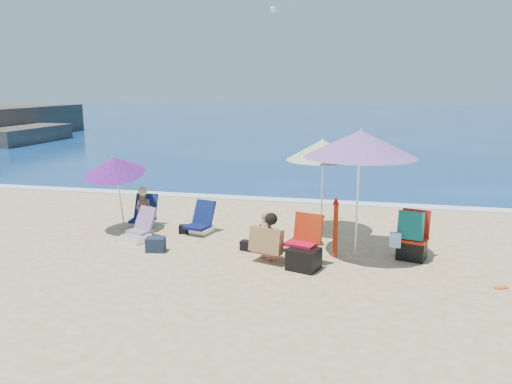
% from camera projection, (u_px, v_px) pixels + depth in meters
% --- Properties ---
extents(ground, '(120.00, 120.00, 0.00)m').
position_uv_depth(ground, '(260.00, 260.00, 9.73)').
color(ground, '#D8BC84').
rests_on(ground, ground).
extents(sea, '(120.00, 80.00, 0.12)m').
position_uv_depth(sea, '(352.00, 118.00, 52.71)').
color(sea, navy).
rests_on(sea, ground).
extents(foam, '(120.00, 0.50, 0.04)m').
position_uv_depth(foam, '(298.00, 201.00, 14.59)').
color(foam, white).
rests_on(foam, ground).
extents(umbrella_turquoise, '(2.62, 2.62, 2.47)m').
position_uv_depth(umbrella_turquoise, '(360.00, 144.00, 9.61)').
color(umbrella_turquoise, white).
rests_on(umbrella_turquoise, ground).
extents(umbrella_striped, '(1.67, 1.67, 2.13)m').
position_uv_depth(umbrella_striped, '(322.00, 150.00, 11.21)').
color(umbrella_striped, white).
rests_on(umbrella_striped, ground).
extents(umbrella_blue, '(1.55, 1.60, 1.84)m').
position_uv_depth(umbrella_blue, '(114.00, 165.00, 11.35)').
color(umbrella_blue, silver).
rests_on(umbrella_blue, ground).
extents(furled_umbrella, '(0.15, 0.15, 1.19)m').
position_uv_depth(furled_umbrella, '(336.00, 225.00, 9.73)').
color(furled_umbrella, '#AE290C').
rests_on(furled_umbrella, ground).
extents(chair_navy, '(0.64, 0.79, 0.71)m').
position_uv_depth(chair_navy, '(200.00, 224.00, 11.48)').
color(chair_navy, '#0C1145').
rests_on(chair_navy, ground).
extents(chair_rainbow, '(0.66, 0.83, 0.68)m').
position_uv_depth(chair_rainbow, '(139.00, 232.00, 10.94)').
color(chair_rainbow, '#CB6B47').
rests_on(chair_rainbow, ground).
extents(camp_chair_left, '(0.72, 0.85, 0.96)m').
position_uv_depth(camp_chair_left, '(304.00, 253.00, 9.23)').
color(camp_chair_left, '#A90C1F').
rests_on(camp_chair_left, ground).
extents(camp_chair_right, '(0.77, 0.67, 0.97)m').
position_uv_depth(camp_chair_right, '(411.00, 241.00, 9.69)').
color(camp_chair_right, '#AF200C').
rests_on(camp_chair_right, ground).
extents(person_center, '(0.69, 0.73, 0.96)m').
position_uv_depth(person_center, '(267.00, 237.00, 9.56)').
color(person_center, tan).
rests_on(person_center, ground).
extents(person_left, '(0.57, 0.68, 0.96)m').
position_uv_depth(person_left, '(144.00, 208.00, 11.92)').
color(person_left, tan).
rests_on(person_left, ground).
extents(bag_navy_a, '(0.41, 0.32, 0.29)m').
position_uv_depth(bag_navy_a, '(156.00, 245.00, 10.18)').
color(bag_navy_a, '#1A2539').
rests_on(bag_navy_a, ground).
extents(bag_black_a, '(0.29, 0.24, 0.19)m').
position_uv_depth(bag_black_a, '(185.00, 229.00, 11.45)').
color(bag_black_a, black).
rests_on(bag_black_a, ground).
extents(bag_tan, '(0.31, 0.23, 0.26)m').
position_uv_depth(bag_tan, '(272.00, 241.00, 10.43)').
color(bag_tan, tan).
rests_on(bag_tan, ground).
extents(bag_navy_b, '(0.54, 0.46, 0.34)m').
position_uv_depth(bag_navy_b, '(309.00, 236.00, 10.67)').
color(bag_navy_b, '#1A263A').
rests_on(bag_navy_b, ground).
extents(bag_black_b, '(0.29, 0.23, 0.20)m').
position_uv_depth(bag_black_b, '(247.00, 246.00, 10.25)').
color(bag_black_b, black).
rests_on(bag_black_b, ground).
extents(orange_item, '(0.23, 0.18, 0.03)m').
position_uv_depth(orange_item, '(501.00, 288.00, 8.34)').
color(orange_item, orange).
rests_on(orange_item, ground).
extents(seagull, '(0.78, 0.33, 0.12)m').
position_uv_depth(seagull, '(274.00, 9.00, 11.32)').
color(seagull, silver).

